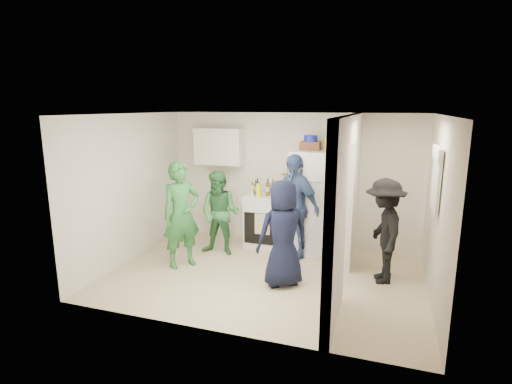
% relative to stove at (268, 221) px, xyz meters
% --- Properties ---
extents(floor, '(4.80, 4.80, 0.00)m').
position_rel_stove_xyz_m(floor, '(0.35, -1.37, -0.49)').
color(floor, tan).
rests_on(floor, ground).
extents(wall_back, '(4.80, 0.00, 4.80)m').
position_rel_stove_xyz_m(wall_back, '(0.35, 0.33, 0.76)').
color(wall_back, silver).
rests_on(wall_back, floor).
extents(wall_front, '(4.80, 0.00, 4.80)m').
position_rel_stove_xyz_m(wall_front, '(0.35, -3.07, 0.76)').
color(wall_front, silver).
rests_on(wall_front, floor).
extents(wall_left, '(0.00, 3.40, 3.40)m').
position_rel_stove_xyz_m(wall_left, '(-2.05, -1.37, 0.76)').
color(wall_left, silver).
rests_on(wall_left, floor).
extents(wall_right, '(0.00, 3.40, 3.40)m').
position_rel_stove_xyz_m(wall_right, '(2.75, -1.37, 0.76)').
color(wall_right, silver).
rests_on(wall_right, floor).
extents(ceiling, '(4.80, 4.80, 0.00)m').
position_rel_stove_xyz_m(ceiling, '(0.35, -1.37, 2.01)').
color(ceiling, white).
rests_on(ceiling, wall_back).
extents(partition_pier_back, '(0.12, 1.20, 2.50)m').
position_rel_stove_xyz_m(partition_pier_back, '(1.55, -0.27, 0.76)').
color(partition_pier_back, silver).
rests_on(partition_pier_back, floor).
extents(partition_pier_front, '(0.12, 1.20, 2.50)m').
position_rel_stove_xyz_m(partition_pier_front, '(1.55, -2.47, 0.76)').
color(partition_pier_front, silver).
rests_on(partition_pier_front, floor).
extents(partition_header, '(0.12, 1.00, 0.40)m').
position_rel_stove_xyz_m(partition_header, '(1.55, -1.37, 1.81)').
color(partition_header, silver).
rests_on(partition_header, partition_pier_back).
extents(stove, '(0.83, 0.69, 0.98)m').
position_rel_stove_xyz_m(stove, '(0.00, 0.00, 0.00)').
color(stove, white).
rests_on(stove, floor).
extents(upper_cabinet, '(0.95, 0.34, 0.70)m').
position_rel_stove_xyz_m(upper_cabinet, '(-1.05, 0.15, 1.36)').
color(upper_cabinet, silver).
rests_on(upper_cabinet, wall_back).
extents(fridge, '(0.76, 0.74, 1.86)m').
position_rel_stove_xyz_m(fridge, '(0.86, -0.03, 0.44)').
color(fridge, silver).
rests_on(fridge, floor).
extents(wicker_basket, '(0.35, 0.25, 0.15)m').
position_rel_stove_xyz_m(wicker_basket, '(0.76, 0.02, 1.44)').
color(wicker_basket, brown).
rests_on(wicker_basket, fridge).
extents(blue_bowl, '(0.24, 0.24, 0.11)m').
position_rel_stove_xyz_m(blue_bowl, '(0.76, 0.02, 1.57)').
color(blue_bowl, navy).
rests_on(blue_bowl, wicker_basket).
extents(yellow_cup_stack_top, '(0.09, 0.09, 0.25)m').
position_rel_stove_xyz_m(yellow_cup_stack_top, '(1.08, -0.13, 1.49)').
color(yellow_cup_stack_top, yellow).
rests_on(yellow_cup_stack_top, fridge).
extents(wall_clock, '(0.22, 0.02, 0.22)m').
position_rel_stove_xyz_m(wall_clock, '(0.40, 0.31, 1.21)').
color(wall_clock, white).
rests_on(wall_clock, wall_back).
extents(spice_shelf, '(0.35, 0.08, 0.03)m').
position_rel_stove_xyz_m(spice_shelf, '(0.35, 0.28, 0.86)').
color(spice_shelf, olive).
rests_on(spice_shelf, wall_back).
extents(nook_window, '(0.03, 0.70, 0.80)m').
position_rel_stove_xyz_m(nook_window, '(2.73, -1.17, 1.16)').
color(nook_window, black).
rests_on(nook_window, wall_right).
extents(nook_window_frame, '(0.04, 0.76, 0.86)m').
position_rel_stove_xyz_m(nook_window_frame, '(2.72, -1.17, 1.16)').
color(nook_window_frame, white).
rests_on(nook_window_frame, wall_right).
extents(nook_valance, '(0.04, 0.82, 0.18)m').
position_rel_stove_xyz_m(nook_valance, '(2.69, -1.17, 1.51)').
color(nook_valance, white).
rests_on(nook_valance, wall_right).
extents(yellow_cup_stack_stove, '(0.09, 0.09, 0.25)m').
position_rel_stove_xyz_m(yellow_cup_stack_stove, '(-0.12, -0.22, 0.62)').
color(yellow_cup_stack_stove, '#E2F414').
rests_on(yellow_cup_stack_stove, stove).
extents(red_cup, '(0.09, 0.09, 0.12)m').
position_rel_stove_xyz_m(red_cup, '(0.22, -0.20, 0.55)').
color(red_cup, red).
rests_on(red_cup, stove).
extents(person_green_left, '(0.73, 0.76, 1.75)m').
position_rel_stove_xyz_m(person_green_left, '(-1.07, -1.40, 0.39)').
color(person_green_left, '#2B6D35').
rests_on(person_green_left, floor).
extents(person_green_center, '(0.74, 0.58, 1.51)m').
position_rel_stove_xyz_m(person_green_center, '(-0.69, -0.69, 0.26)').
color(person_green_center, '#377E43').
rests_on(person_green_center, floor).
extents(person_denim, '(1.16, 0.90, 1.83)m').
position_rel_stove_xyz_m(person_denim, '(0.58, -0.43, 0.42)').
color(person_denim, '#3A5380').
rests_on(person_denim, floor).
extents(person_navy, '(0.92, 0.85, 1.58)m').
position_rel_stove_xyz_m(person_navy, '(0.70, -1.58, 0.30)').
color(person_navy, black).
rests_on(person_navy, floor).
extents(person_nook, '(0.77, 1.12, 1.59)m').
position_rel_stove_xyz_m(person_nook, '(2.09, -0.98, 0.30)').
color(person_nook, black).
rests_on(person_nook, floor).
extents(bottle_a, '(0.06, 0.06, 0.25)m').
position_rel_stove_xyz_m(bottle_a, '(-0.29, 0.12, 0.62)').
color(bottle_a, brown).
rests_on(bottle_a, stove).
extents(bottle_b, '(0.07, 0.07, 0.29)m').
position_rel_stove_xyz_m(bottle_b, '(-0.20, -0.08, 0.64)').
color(bottle_b, '#174622').
rests_on(bottle_b, stove).
extents(bottle_c, '(0.07, 0.07, 0.26)m').
position_rel_stove_xyz_m(bottle_c, '(-0.06, 0.16, 0.62)').
color(bottle_c, '#AAB5B9').
rests_on(bottle_c, stove).
extents(bottle_d, '(0.07, 0.07, 0.33)m').
position_rel_stove_xyz_m(bottle_d, '(0.00, -0.06, 0.66)').
color(bottle_d, '#5B4A10').
rests_on(bottle_d, stove).
extents(bottle_e, '(0.07, 0.07, 0.25)m').
position_rel_stove_xyz_m(bottle_e, '(0.09, 0.17, 0.62)').
color(bottle_e, '#96A3A7').
rests_on(bottle_e, stove).
extents(bottle_f, '(0.06, 0.06, 0.27)m').
position_rel_stove_xyz_m(bottle_f, '(0.17, 0.00, 0.63)').
color(bottle_f, '#153B1F').
rests_on(bottle_f, stove).
extents(bottle_g, '(0.08, 0.08, 0.25)m').
position_rel_stove_xyz_m(bottle_g, '(0.26, 0.15, 0.62)').
color(bottle_g, brown).
rests_on(bottle_g, stove).
extents(bottle_h, '(0.07, 0.07, 0.26)m').
position_rel_stove_xyz_m(bottle_h, '(-0.28, -0.11, 0.62)').
color(bottle_h, silver).
rests_on(bottle_h, stove).
extents(bottle_i, '(0.06, 0.06, 0.29)m').
position_rel_stove_xyz_m(bottle_i, '(0.06, 0.10, 0.64)').
color(bottle_i, '#642E11').
rests_on(bottle_i, stove).
extents(bottle_j, '(0.06, 0.06, 0.27)m').
position_rel_stove_xyz_m(bottle_j, '(0.30, -0.09, 0.63)').
color(bottle_j, '#1E5731').
rests_on(bottle_j, stove).
extents(bottle_k, '(0.07, 0.07, 0.30)m').
position_rel_stove_xyz_m(bottle_k, '(-0.23, 0.05, 0.64)').
color(bottle_k, brown).
rests_on(bottle_k, stove).
extents(bottle_l, '(0.06, 0.06, 0.25)m').
position_rel_stove_xyz_m(bottle_l, '(0.14, -0.14, 0.62)').
color(bottle_l, '#AAB6BB').
rests_on(bottle_l, stove).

